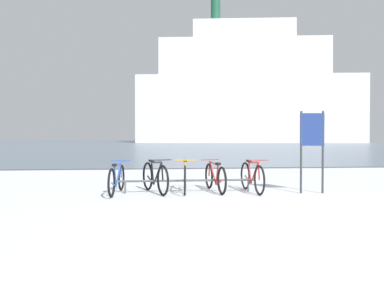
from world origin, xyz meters
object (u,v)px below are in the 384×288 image
Objects in this scene: bicycle_1 at (155,177)px; bicycle_2 at (185,177)px; info_sign at (312,138)px; bicycle_0 at (117,179)px; ferry_ship at (247,93)px; bicycle_4 at (252,177)px; bicycle_3 at (215,177)px.

bicycle_2 is at bearing 7.72° from bicycle_1.
bicycle_2 is 3.08m from info_sign.
ferry_ship reaches higher than bicycle_0.
ferry_ship reaches higher than bicycle_2.
ferry_ship is at bearing 77.99° from info_sign.
bicycle_0 is 1.01× the size of bicycle_4.
ferry_ship is at bearing 76.16° from bicycle_3.
bicycle_2 is 1.58m from bicycle_4.
bicycle_2 is 0.04× the size of ferry_ship.
bicycle_4 is at bearing -0.15° from bicycle_0.
bicycle_3 is at bearing 167.61° from bicycle_4.
bicycle_4 is at bearing -12.39° from bicycle_3.
bicycle_1 is at bearing -176.07° from bicycle_3.
info_sign is (4.47, -0.33, 0.94)m from bicycle_0.
ferry_ship reaches higher than bicycle_1.
bicycle_3 is 1.01× the size of bicycle_4.
bicycle_0 is 2.30m from bicycle_3.
info_sign is at bearing -13.80° from bicycle_4.
bicycle_1 is 1.43m from bicycle_3.
info_sign reaches higher than bicycle_1.
bicycle_2 is at bearing 173.25° from bicycle_4.
bicycle_3 is at bearing -103.84° from ferry_ship.
bicycle_4 is 0.04× the size of ferry_ship.
ferry_ship is at bearing 75.59° from bicycle_2.
bicycle_1 reaches higher than bicycle_2.
info_sign reaches higher than bicycle_2.
bicycle_0 is 3.15m from bicycle_4.
bicycle_1 is 0.97× the size of bicycle_4.
bicycle_0 and bicycle_3 have the same top height.
bicycle_1 is at bearing 173.44° from info_sign.
bicycle_4 is 1.65m from info_sign.
bicycle_4 reaches higher than bicycle_0.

